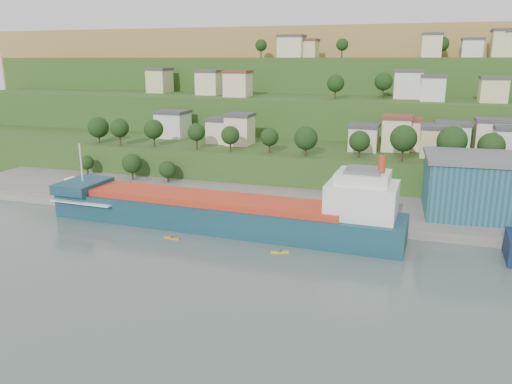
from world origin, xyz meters
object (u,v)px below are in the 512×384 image
at_px(cargo_ship_near, 231,214).
at_px(kayak_orange, 172,238).
at_px(caravan, 78,184).
at_px(warehouse, 500,186).

distance_m(cargo_ship_near, kayak_orange, 13.39).
height_order(cargo_ship_near, kayak_orange, cargo_ship_near).
relative_size(cargo_ship_near, caravan, 11.45).
xyz_separation_m(cargo_ship_near, warehouse, (53.42, 20.10, 5.32)).
relative_size(cargo_ship_near, warehouse, 2.39).
relative_size(caravan, kayak_orange, 1.96).
xyz_separation_m(warehouse, kayak_orange, (-62.45, -29.57, -8.18)).
height_order(caravan, kayak_orange, caravan).
xyz_separation_m(warehouse, caravan, (-101.23, -6.88, -5.68)).
bearing_deg(caravan, warehouse, 12.07).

